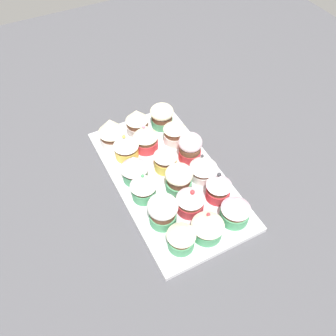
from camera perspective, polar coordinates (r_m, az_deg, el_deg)
ground_plane at (r=86.06cm, az=0.00°, el=-2.45°), size 180.00×180.00×3.00cm
baking_tray at (r=84.41cm, az=0.00°, el=-1.58°), size 43.26×23.47×1.20cm
cupcake_0 at (r=89.16cm, az=-8.85°, el=5.70°), size 6.51×6.51×7.88cm
cupcake_1 at (r=85.86cm, az=-6.60°, el=3.59°), size 6.06×6.06×7.56cm
cupcake_2 at (r=80.89cm, az=-5.30°, el=0.10°), size 6.26×6.26×7.38cm
cupcake_3 at (r=77.38cm, az=-3.89°, el=-2.71°), size 5.78×5.78×7.98cm
cupcake_4 at (r=73.76cm, az=-0.83°, el=-6.67°), size 6.26×6.26×7.40cm
cupcake_5 at (r=70.83cm, az=2.09°, el=-10.49°), size 5.73×5.73×7.37cm
cupcake_6 at (r=91.95cm, az=-4.64°, el=7.37°), size 5.74×5.74×7.04cm
cupcake_7 at (r=87.35cm, az=-3.52°, el=4.90°), size 6.00×6.00×7.77cm
cupcake_8 at (r=82.64cm, az=-0.40°, el=1.79°), size 5.57×5.57×7.62cm
cupcake_9 at (r=79.28cm, az=1.71°, el=-1.65°), size 6.05×6.05×6.56cm
cupcake_10 at (r=75.93cm, az=3.50°, el=-4.93°), size 6.01×6.01×7.14cm
cupcake_11 at (r=72.86cm, az=6.52°, el=-8.68°), size 6.60×6.60×7.15cm
cupcake_12 at (r=93.51cm, az=-0.96°, el=8.18°), size 5.99×5.99×6.28cm
cupcake_13 at (r=88.82cm, az=1.04°, el=5.81°), size 5.54×5.54×7.23cm
cupcake_14 at (r=84.89cm, az=3.47°, el=3.25°), size 5.49×5.49×7.51cm
cupcake_15 at (r=81.33cm, az=5.59°, el=0.34°), size 6.31×6.31×7.52cm
cupcake_16 at (r=78.21cm, az=7.94°, el=-2.86°), size 5.59×5.59×7.53cm
cupcake_17 at (r=75.42cm, az=10.57°, el=-6.21°), size 6.16×6.16×7.51cm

